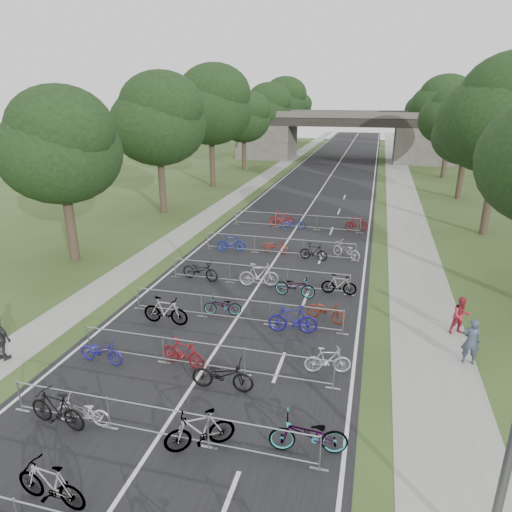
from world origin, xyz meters
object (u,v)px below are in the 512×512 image
Objects in this scene: overpass_bridge at (343,136)px; bike_1 at (50,484)px; pedestrian_a at (471,341)px; pedestrian_c at (0,339)px; pedestrian_b at (461,316)px.

bike_1 is at bearing -91.27° from overpass_bridge.
pedestrian_a is at bearing -80.50° from overpass_bridge.
bike_1 is 1.13× the size of pedestrian_c.
overpass_bridge is 59.63m from pedestrian_c.
pedestrian_a reaches higher than bike_1.
pedestrian_a is at bearing 135.19° from bike_1.
pedestrian_c reaches higher than pedestrian_b.
bike_1 is at bearing 43.11° from pedestrian_a.
pedestrian_b is at bearing 141.45° from bike_1.
pedestrian_c is (-7.37, -59.11, -2.66)m from overpass_bridge.
pedestrian_b reaches higher than bike_1.
bike_1 is at bearing -153.81° from pedestrian_b.
pedestrian_c is at bearing -179.60° from pedestrian_b.
pedestrian_c is (-5.94, 4.96, 0.28)m from bike_1.
bike_1 is (-1.43, -64.07, -2.94)m from overpass_bridge.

